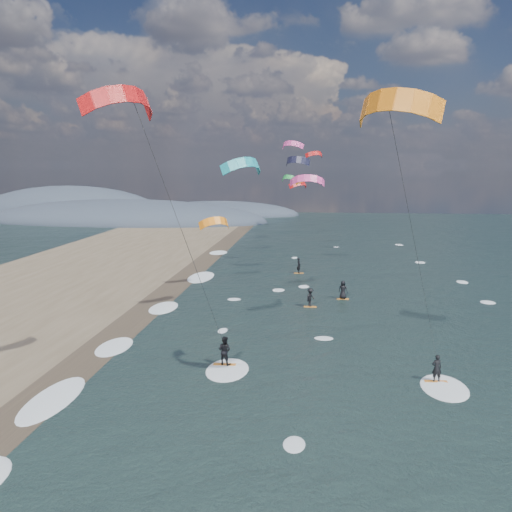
# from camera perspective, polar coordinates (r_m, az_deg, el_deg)

# --- Properties ---
(ground) EXTENTS (260.00, 260.00, 0.00)m
(ground) POSITION_cam_1_polar(r_m,az_deg,el_deg) (24.95, -0.76, -20.68)
(ground) COLOR black
(ground) RESTS_ON ground
(wet_sand_strip) EXTENTS (3.00, 240.00, 0.00)m
(wet_sand_strip) POSITION_cam_1_polar(r_m,az_deg,el_deg) (36.88, -17.94, -10.99)
(wet_sand_strip) COLOR #382D23
(wet_sand_strip) RESTS_ON ground
(coastal_hills) EXTENTS (80.00, 41.00, 15.00)m
(coastal_hills) POSITION_cam_1_polar(r_m,az_deg,el_deg) (138.36, -13.89, 3.67)
(coastal_hills) COLOR #3D4756
(coastal_hills) RESTS_ON ground
(kitesurfer_near_a) EXTENTS (7.71, 9.14, 16.17)m
(kitesurfer_near_a) POSITION_cam_1_polar(r_m,az_deg,el_deg) (27.66, 14.33, 8.16)
(kitesurfer_near_a) COLOR orange
(kitesurfer_near_a) RESTS_ON ground
(kitesurfer_near_b) EXTENTS (6.96, 9.42, 16.65)m
(kitesurfer_near_b) POSITION_cam_1_polar(r_m,az_deg,el_deg) (30.51, -9.15, 6.69)
(kitesurfer_near_b) COLOR orange
(kitesurfer_near_b) RESTS_ON ground
(far_kitesurfers) EXTENTS (5.66, 16.78, 1.83)m
(far_kitesurfers) POSITION_cam_1_polar(r_m,az_deg,el_deg) (54.90, 6.22, -3.08)
(far_kitesurfers) COLOR orange
(far_kitesurfers) RESTS_ON ground
(bg_kite_field) EXTENTS (12.99, 70.53, 10.04)m
(bg_kite_field) POSITION_cam_1_polar(r_m,az_deg,el_deg) (78.55, 3.73, 8.60)
(bg_kite_field) COLOR teal
(bg_kite_field) RESTS_ON ground
(shoreline_surf) EXTENTS (2.40, 79.40, 0.11)m
(shoreline_surf) POSITION_cam_1_polar(r_m,az_deg,el_deg) (40.60, -13.62, -8.95)
(shoreline_surf) COLOR white
(shoreline_surf) RESTS_ON ground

